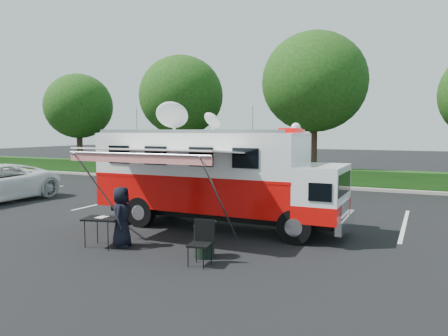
# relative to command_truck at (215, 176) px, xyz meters

# --- Properties ---
(ground_plane) EXTENTS (120.00, 120.00, 0.00)m
(ground_plane) POSITION_rel_command_truck_xyz_m (0.07, 0.00, -1.68)
(ground_plane) COLOR black
(ground_plane) RESTS_ON ground
(back_border) EXTENTS (60.00, 6.14, 8.87)m
(back_border) POSITION_rel_command_truck_xyz_m (1.21, 12.90, 3.32)
(back_border) COLOR #9E998E
(back_border) RESTS_ON ground_plane
(stall_lines) EXTENTS (24.12, 5.50, 0.01)m
(stall_lines) POSITION_rel_command_truck_xyz_m (-0.43, 3.00, -1.67)
(stall_lines) COLOR silver
(stall_lines) RESTS_ON ground_plane
(command_truck) EXTENTS (8.17, 2.25, 3.92)m
(command_truck) POSITION_rel_command_truck_xyz_m (0.00, 0.00, 0.00)
(command_truck) COLOR black
(command_truck) RESTS_ON ground_plane
(awning) EXTENTS (4.46, 2.33, 2.70)m
(awning) POSITION_rel_command_truck_xyz_m (-0.73, -2.34, 0.84)
(awning) COLOR white
(awning) RESTS_ON ground_plane
(person) EXTENTS (0.78, 0.94, 1.64)m
(person) POSITION_rel_command_truck_xyz_m (-1.25, -3.22, -1.68)
(person) COLOR black
(person) RESTS_ON ground_plane
(folding_table) EXTENTS (1.10, 0.91, 0.81)m
(folding_table) POSITION_rel_command_truck_xyz_m (-1.70, -3.47, -0.92)
(folding_table) COLOR black
(folding_table) RESTS_ON ground_plane
(folding_chair) EXTENTS (0.57, 0.60, 1.06)m
(folding_chair) POSITION_rel_command_truck_xyz_m (1.45, -3.68, -1.05)
(folding_chair) COLOR black
(folding_chair) RESTS_ON ground_plane
(trash_bin) EXTENTS (0.55, 0.55, 0.82)m
(trash_bin) POSITION_rel_command_truck_xyz_m (1.23, -3.15, -1.27)
(trash_bin) COLOR black
(trash_bin) RESTS_ON ground_plane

